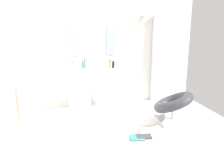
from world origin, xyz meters
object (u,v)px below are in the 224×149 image
lounge_chair (173,105)px  soap_bottle_green (82,65)px  pedestal_sink_left (79,91)px  pedestal_sink_right (117,88)px  soap_bottle_grey (72,66)px  towel_rack (16,105)px  magazine_teal (137,138)px  soap_bottle_clear (110,63)px  soap_bottle_blue (85,64)px  soap_bottle_amber (110,64)px  shower_column (154,57)px  soap_bottle_black (113,65)px  coffee_mug (140,130)px  magazine_charcoal (144,137)px

lounge_chair → soap_bottle_green: size_ratio=8.29×
pedestal_sink_left → pedestal_sink_right: (0.80, 0.00, 0.00)m
pedestal_sink_right → soap_bottle_grey: bearing=179.4°
towel_rack → pedestal_sink_right: bearing=25.0°
magazine_teal → soap_bottle_clear: (-0.12, 1.35, 1.01)m
towel_rack → soap_bottle_blue: soap_bottle_blue is taller
soap_bottle_grey → soap_bottle_amber: 0.77m
soap_bottle_amber → soap_bottle_clear: bearing=64.0°
soap_bottle_grey → shower_column: bearing=11.8°
soap_bottle_green → soap_bottle_black: 0.63m
pedestal_sink_left → soap_bottle_black: soap_bottle_black is taller
shower_column → soap_bottle_blue: 1.74m
pedestal_sink_left → soap_bottle_grey: (-0.12, 0.01, 0.52)m
magazine_teal → coffee_mug: bearing=70.0°
towel_rack → soap_bottle_amber: (1.72, 0.90, 0.40)m
lounge_chair → shower_column: bearing=82.9°
soap_bottle_green → pedestal_sink_right: bearing=-8.8°
soap_bottle_clear → soap_bottle_amber: (-0.03, -0.06, -0.01)m
soap_bottle_clear → soap_bottle_black: size_ratio=1.04×
shower_column → lounge_chair: size_ratio=1.86×
shower_column → soap_bottle_grey: (-1.96, -0.41, -0.04)m
soap_bottle_blue → soap_bottle_amber: 0.52m
coffee_mug → magazine_teal: bearing=-124.0°
soap_bottle_black → pedestal_sink_left: bearing=175.4°
towel_rack → soap_bottle_black: (1.77, 0.82, 0.41)m
magazine_charcoal → soap_bottle_amber: bearing=110.3°
pedestal_sink_right → magazine_teal: 1.36m
lounge_chair → soap_bottle_clear: bearing=138.2°
lounge_chair → soap_bottle_amber: size_ratio=7.67×
magazine_teal → soap_bottle_blue: size_ratio=1.25×
shower_column → soap_bottle_black: size_ratio=13.77×
magazine_teal → soap_bottle_amber: bearing=110.3°
lounge_chair → magazine_teal: bearing=-153.1°
soap_bottle_clear → coffee_mug: bearing=-79.3°
magazine_charcoal → soap_bottle_blue: 1.84m
soap_bottle_blue → soap_bottle_black: soap_bottle_blue is taller
towel_rack → magazine_charcoal: (1.98, -0.39, -0.61)m
soap_bottle_blue → soap_bottle_green: 0.08m
shower_column → soap_bottle_green: size_ratio=15.38×
lounge_chair → soap_bottle_green: soap_bottle_green is taller
shower_column → soap_bottle_blue: bearing=-167.7°
magazine_teal → soap_bottle_clear: size_ratio=1.53×
lounge_chair → soap_bottle_black: soap_bottle_black is taller
pedestal_sink_right → soap_bottle_green: 0.88m
magazine_charcoal → soap_bottle_amber: 1.65m
soap_bottle_grey → soap_bottle_blue: size_ratio=0.85×
soap_bottle_clear → soap_bottle_blue: (-0.54, -0.03, 0.02)m
coffee_mug → soap_bottle_clear: 1.55m
coffee_mug → soap_bottle_blue: soap_bottle_blue is taller
towel_rack → soap_bottle_green: 1.57m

